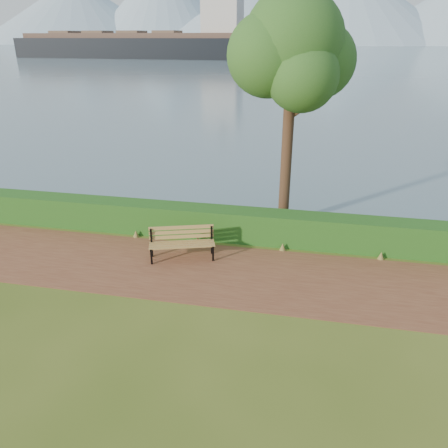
# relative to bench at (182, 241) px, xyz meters

# --- Properties ---
(ground) EXTENTS (140.00, 140.00, 0.00)m
(ground) POSITION_rel_bench_xyz_m (1.30, -0.98, -0.55)
(ground) COLOR #425618
(ground) RESTS_ON ground
(path) EXTENTS (40.00, 3.40, 0.01)m
(path) POSITION_rel_bench_xyz_m (1.30, -0.68, -0.55)
(path) COLOR brown
(path) RESTS_ON ground
(hedge) EXTENTS (32.00, 0.85, 1.00)m
(hedge) POSITION_rel_bench_xyz_m (1.30, 1.62, -0.05)
(hedge) COLOR #154112
(hedge) RESTS_ON ground
(water) EXTENTS (700.00, 510.00, 0.00)m
(water) POSITION_rel_bench_xyz_m (1.30, 259.02, -0.55)
(water) COLOR slate
(water) RESTS_ON ground
(mountains) EXTENTS (585.00, 190.00, 70.00)m
(mountains) POSITION_rel_bench_xyz_m (-7.87, 405.07, 27.14)
(mountains) COLOR #839DAF
(mountains) RESTS_ON ground
(bench) EXTENTS (1.98, 1.12, 0.96)m
(bench) POSITION_rel_bench_xyz_m (0.00, 0.00, 0.00)
(bench) COLOR black
(bench) RESTS_ON ground
(tree) EXTENTS (3.87, 3.21, 7.72)m
(tree) POSITION_rel_bench_xyz_m (2.73, 3.09, 5.19)
(tree) COLOR #312014
(tree) RESTS_ON ground
(cargo_ship) EXTENTS (78.45, 16.16, 23.66)m
(cargo_ship) POSITION_rel_bench_xyz_m (-45.77, 120.23, 2.98)
(cargo_ship) COLOR black
(cargo_ship) RESTS_ON ground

